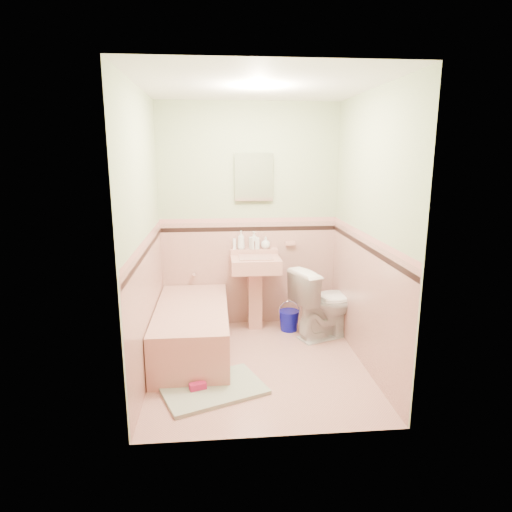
{
  "coord_description": "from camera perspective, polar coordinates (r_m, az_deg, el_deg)",
  "views": [
    {
      "loc": [
        -0.38,
        -3.84,
        1.96
      ],
      "look_at": [
        0.0,
        0.25,
        1.0
      ],
      "focal_mm": 31.09,
      "sensor_mm": 36.0,
      "label": 1
    }
  ],
  "objects": [
    {
      "name": "wainscot_left",
      "position": [
        4.12,
        -13.58,
        -6.51
      ],
      "size": [
        0.0,
        2.2,
        2.2
      ],
      "primitive_type": "plane",
      "rotation": [
        1.57,
        0.0,
        1.57
      ],
      "color": "tan",
      "rests_on": "ground"
    },
    {
      "name": "toilet",
      "position": [
        4.85,
        9.1,
        -5.9
      ],
      "size": [
        0.87,
        0.68,
        0.78
      ],
      "primitive_type": "imported",
      "rotation": [
        0.0,
        0.0,
        1.95
      ],
      "color": "white",
      "rests_on": "floor"
    },
    {
      "name": "wall_front",
      "position": [
        2.85,
        2.48,
        -1.23
      ],
      "size": [
        2.5,
        0.0,
        2.5
      ],
      "primitive_type": "plane",
      "rotation": [
        -1.57,
        0.0,
        0.0
      ],
      "color": "beige",
      "rests_on": "ground"
    },
    {
      "name": "ceiling",
      "position": [
        3.9,
        0.36,
        21.13
      ],
      "size": [
        2.2,
        2.2,
        0.0
      ],
      "primitive_type": "plane",
      "rotation": [
        3.14,
        0.0,
        0.0
      ],
      "color": "white",
      "rests_on": "ground"
    },
    {
      "name": "sink",
      "position": [
        4.96,
        -0.07,
        -4.91
      ],
      "size": [
        0.54,
        0.48,
        0.84
      ],
      "primitive_type": null,
      "color": "tan",
      "rests_on": "floor"
    },
    {
      "name": "soap_bottle_mid",
      "position": [
        4.99,
        -0.25,
        2.05
      ],
      "size": [
        0.12,
        0.12,
        0.2
      ],
      "primitive_type": "imported",
      "rotation": [
        0.0,
        0.0,
        0.42
      ],
      "color": "#B2B2B2",
      "rests_on": "sink"
    },
    {
      "name": "bath_mat",
      "position": [
        3.92,
        -5.56,
        -16.63
      ],
      "size": [
        0.97,
        0.82,
        0.03
      ],
      "primitive_type": "cube",
      "rotation": [
        0.0,
        0.0,
        0.37
      ],
      "color": "#94A489",
      "rests_on": "floor"
    },
    {
      "name": "wall_back",
      "position": [
        5.0,
        -0.89,
        4.99
      ],
      "size": [
        2.5,
        0.0,
        2.5
      ],
      "primitive_type": "plane",
      "rotation": [
        1.57,
        0.0,
        0.0
      ],
      "color": "beige",
      "rests_on": "ground"
    },
    {
      "name": "floor",
      "position": [
        4.33,
        0.31,
        -13.78
      ],
      "size": [
        2.2,
        2.2,
        0.0
      ],
      "primitive_type": "plane",
      "color": "tan",
      "rests_on": "ground"
    },
    {
      "name": "cap_left",
      "position": [
        3.96,
        -13.98,
        1.99
      ],
      "size": [
        0.0,
        2.2,
        2.2
      ],
      "primitive_type": "plane",
      "rotation": [
        1.57,
        0.0,
        1.57
      ],
      "color": "tan",
      "rests_on": "ground"
    },
    {
      "name": "bucket",
      "position": [
        5.06,
        4.27,
        -8.27
      ],
      "size": [
        0.26,
        0.26,
        0.23
      ],
      "primitive_type": null,
      "rotation": [
        0.0,
        0.0,
        -0.15
      ],
      "color": "#0B0C91",
      "rests_on": "floor"
    },
    {
      "name": "cap_front",
      "position": [
        2.88,
        2.43,
        -1.72
      ],
      "size": [
        2.0,
        0.0,
        2.0
      ],
      "primitive_type": "plane",
      "rotation": [
        -1.57,
        0.0,
        0.0
      ],
      "color": "tan",
      "rests_on": "ground"
    },
    {
      "name": "soap_bottle_right",
      "position": [
        5.01,
        1.24,
        1.71
      ],
      "size": [
        0.12,
        0.12,
        0.13
      ],
      "primitive_type": "imported",
      "rotation": [
        0.0,
        0.0,
        -0.2
      ],
      "color": "#B2B2B2",
      "rests_on": "sink"
    },
    {
      "name": "shoe",
      "position": [
        3.88,
        -7.5,
        -16.26
      ],
      "size": [
        0.15,
        0.1,
        0.05
      ],
      "primitive_type": "cube",
      "rotation": [
        0.0,
        0.0,
        0.31
      ],
      "color": "#BF1E59",
      "rests_on": "bath_mat"
    },
    {
      "name": "wall_left",
      "position": [
        3.95,
        -14.26,
        2.41
      ],
      "size": [
        0.0,
        2.5,
        2.5
      ],
      "primitive_type": "plane",
      "rotation": [
        1.57,
        0.0,
        1.57
      ],
      "color": "beige",
      "rests_on": "ground"
    },
    {
      "name": "bathtub",
      "position": [
        4.52,
        -8.18,
        -9.55
      ],
      "size": [
        0.7,
        1.5,
        0.45
      ],
      "primitive_type": "cube",
      "color": "tan",
      "rests_on": "floor"
    },
    {
      "name": "wall_right",
      "position": [
        4.14,
        14.27,
        2.88
      ],
      "size": [
        0.0,
        2.5,
        2.5
      ],
      "primitive_type": "plane",
      "rotation": [
        1.57,
        0.0,
        -1.57
      ],
      "color": "beige",
      "rests_on": "ground"
    },
    {
      "name": "wainscot_front",
      "position": [
        3.09,
        2.33,
        -12.93
      ],
      "size": [
        2.0,
        0.0,
        2.0
      ],
      "primitive_type": "plane",
      "rotation": [
        -1.57,
        0.0,
        0.0
      ],
      "color": "tan",
      "rests_on": "ground"
    },
    {
      "name": "tub_faucet",
      "position": [
        5.07,
        -7.94,
        -2.18
      ],
      "size": [
        0.04,
        0.12,
        0.04
      ],
      "primitive_type": "cylinder",
      "rotation": [
        1.57,
        0.0,
        0.0
      ],
      "color": "silver",
      "rests_on": "wall_back"
    },
    {
      "name": "wainscot_back",
      "position": [
        5.12,
        -0.86,
        -2.24
      ],
      "size": [
        2.0,
        0.0,
        2.0
      ],
      "primitive_type": "plane",
      "rotation": [
        1.57,
        0.0,
        0.0
      ],
      "color": "tan",
      "rests_on": "ground"
    },
    {
      "name": "accent_front",
      "position": [
        2.91,
        2.41,
        -3.63
      ],
      "size": [
        2.0,
        0.0,
        2.0
      ],
      "primitive_type": "plane",
      "rotation": [
        -1.57,
        0.0,
        0.0
      ],
      "color": "black",
      "rests_on": "ground"
    },
    {
      "name": "accent_back",
      "position": [
        5.01,
        -0.87,
        3.49
      ],
      "size": [
        2.0,
        0.0,
        2.0
      ],
      "primitive_type": "plane",
      "rotation": [
        1.57,
        0.0,
        0.0
      ],
      "color": "black",
      "rests_on": "ground"
    },
    {
      "name": "soap_bottle_left",
      "position": [
        4.98,
        -1.93,
        2.07
      ],
      "size": [
        0.09,
        0.09,
        0.21
      ],
      "primitive_type": "imported",
      "rotation": [
        0.0,
        0.0,
        -0.11
      ],
      "color": "#B2B2B2",
      "rests_on": "sink"
    },
    {
      "name": "cap_back",
      "position": [
        4.99,
        -0.88,
        4.62
      ],
      "size": [
        2.0,
        0.0,
        2.0
      ],
      "primitive_type": "plane",
      "rotation": [
        1.57,
        0.0,
        0.0
      ],
      "color": "tan",
      "rests_on": "ground"
    },
    {
      "name": "wainscot_right",
      "position": [
        4.29,
        13.63,
        -5.69
      ],
      "size": [
        0.0,
        2.2,
        2.2
      ],
      "primitive_type": "plane",
      "rotation": [
        1.57,
        0.0,
        -1.57
      ],
      "color": "tan",
      "rests_on": "ground"
    },
    {
      "name": "medicine_cabinet",
      "position": [
        4.93,
        -0.3,
        10.13
      ],
      "size": [
        0.37,
        0.04,
        0.47
      ],
      "primitive_type": "cube",
      "color": "white",
      "rests_on": "wall_back"
    },
    {
      "name": "tube",
      "position": [
        4.98,
        -2.81,
        1.56
      ],
      "size": [
        0.05,
        0.05,
        0.12
      ],
      "primitive_type": "cylinder",
      "rotation": [
        0.0,
        0.0,
        -0.34
      ],
      "color": "white",
      "rests_on": "sink"
    },
    {
      "name": "accent_left",
      "position": [
        3.98,
        -13.9,
        0.58
      ],
      "size": [
        0.0,
        2.2,
        2.2
      ],
      "primitive_type": "plane",
      "rotation": [
        1.57,
        0.0,
        1.57
      ],
      "color": "black",
      "rests_on": "ground"
    },
    {
      "name": "soap_dish",
      "position": [
        5.07,
        4.45,
        1.63
      ],
      "size": [
        0.11,
        0.06,
        0.04
      ],
      "primitive_type": "cube",
      "color": "tan",
      "rests_on": "wall_back"
    },
    {
      "name": "accent_right",
      "position": [
        4.16,
        13.93,
        1.11
      ],
      "size": [
        0.0,
        2.2,
        2.2
      ],
      "primitive_type": "plane",
      "rotation": [
        1.57,
        0.0,
        -1.57
      ],
      "color": "black",
      "rests_on": "ground"
    },
    {
      "name": "cap_right",
      "position": [
        4.14,
        14.01,
        2.47
      ],
      "size": [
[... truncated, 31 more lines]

